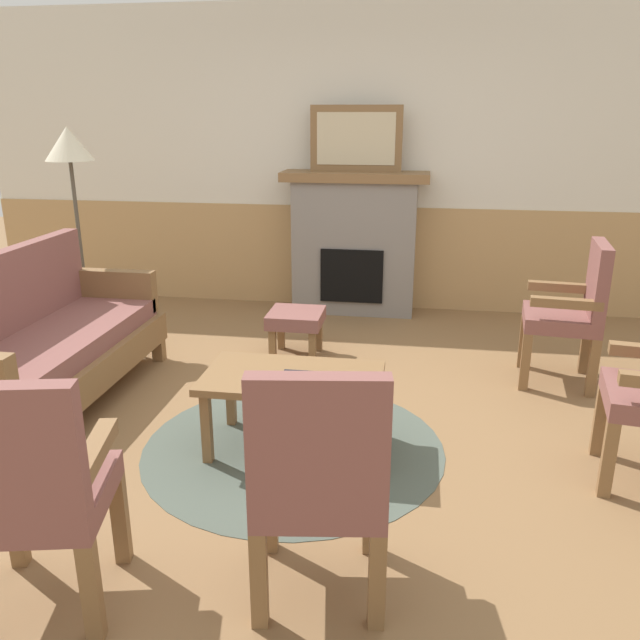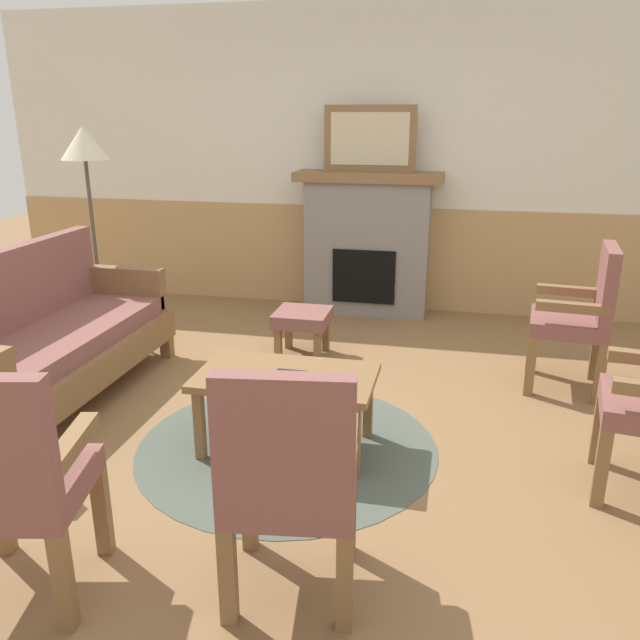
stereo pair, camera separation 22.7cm
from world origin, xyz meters
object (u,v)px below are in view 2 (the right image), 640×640
Objects in this scene: couch at (54,341)px; coffee_table at (286,383)px; armchair_front_left at (289,474)px; floor_lamp_by_couch at (85,157)px; book_on_table at (290,377)px; framed_picture at (370,139)px; armchair_front_center at (8,476)px; fireplace at (367,243)px; armchair_near_fireplace at (582,312)px; footstool at (302,321)px.

coffee_table is (1.61, -0.30, -0.01)m from couch.
armchair_front_left is 0.58× the size of floor_lamp_by_couch.
coffee_table is at bearing 119.85° from book_on_table.
armchair_front_center is (-0.71, -3.97, -1.02)m from framed_picture.
fireplace is 0.72× the size of couch.
framed_picture is at bearing 79.85° from armchair_front_center.
couch is at bearing 119.84° from armchair_front_center.
coffee_table is 0.98× the size of armchair_near_fireplace.
couch and armchair_front_left have the same top height.
footstool is at bearing -4.35° from floor_lamp_by_couch.
armchair_near_fireplace is (1.63, -1.43, -0.11)m from fireplace.
book_on_table is 1.46m from armchair_front_center.
coffee_table is at bearing -91.11° from fireplace.
coffee_table is 5.74× the size of book_on_table.
book_on_table is at bearing -142.33° from armchair_near_fireplace.
book_on_table is (-0.01, -2.69, -1.10)m from framed_picture.
armchair_near_fireplace is 3.81m from floor_lamp_by_couch.
floor_lamp_by_couch is (-1.35, 2.86, 0.91)m from armchair_front_center.
coffee_table is at bearing -144.61° from armchair_near_fireplace.
armchair_near_fireplace reaches higher than footstool.
fireplace is at bearing 54.44° from couch.
fireplace is 2.47m from floor_lamp_by_couch.
armchair_front_left reaches higher than coffee_table.
armchair_front_center is (-0.98, -0.23, 0.00)m from armchair_front_left.
coffee_table is (-0.05, -2.62, -1.17)m from framed_picture.
armchair_near_fireplace is at bearing -5.41° from footstool.
book_on_table is 0.17× the size of armchair_front_center.
coffee_table is at bearing -36.94° from floor_lamp_by_couch.
coffee_table is 2.06m from armchair_near_fireplace.
footstool is 0.41× the size of armchair_front_left.
armchair_front_left is 1.00× the size of armchair_front_center.
floor_lamp_by_couch is at bearing -151.61° from fireplace.
couch is at bearing -125.56° from fireplace.
fireplace is 3.25× the size of footstool.
couch is 10.75× the size of book_on_table.
fireplace is 4.04m from armchair_front_center.
footstool is 1.95m from armchair_near_fireplace.
coffee_table is 1.51m from armchair_front_center.
couch reaches higher than book_on_table.
framed_picture is 2.00× the size of footstool.
fireplace is at bearing 88.89° from coffee_table.
book_on_table is at bearing -12.67° from couch.
footstool is 2.57m from armchair_front_left.
book_on_table is at bearing 104.96° from armchair_front_left.
floor_lamp_by_couch reaches higher than footstool.
armchair_front_left is at bearing -36.37° from couch.
framed_picture is 2.87m from coffee_table.
fireplace is 3.75m from armchair_front_left.
footstool is 0.41× the size of armchair_near_fireplace.
coffee_table is at bearing -79.65° from footstool.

